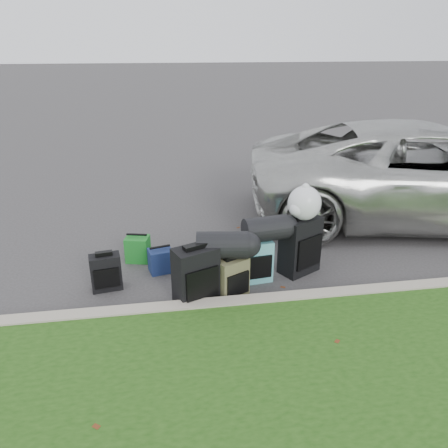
{
  "coord_description": "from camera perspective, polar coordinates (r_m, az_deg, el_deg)",
  "views": [
    {
      "loc": [
        -0.92,
        -5.03,
        2.77
      ],
      "look_at": [
        -0.1,
        0.2,
        0.55
      ],
      "focal_mm": 35.0,
      "sensor_mm": 36.0,
      "label": 1
    }
  ],
  "objects": [
    {
      "name": "ground",
      "position": [
        5.81,
        1.28,
        -5.7
      ],
      "size": [
        120.0,
        120.0,
        0.0
      ],
      "primitive_type": "plane",
      "color": "#383535",
      "rests_on": "ground"
    },
    {
      "name": "curb",
      "position": [
        4.93,
        3.36,
        -10.41
      ],
      "size": [
        120.0,
        0.18,
        0.15
      ],
      "primitive_type": "cube",
      "color": "#9E937F",
      "rests_on": "ground"
    },
    {
      "name": "suv",
      "position": [
        7.88,
        24.98,
        6.11
      ],
      "size": [
        6.16,
        3.77,
        1.59
      ],
      "primitive_type": "imported",
      "rotation": [
        0.0,
        0.0,
        1.36
      ],
      "color": "#B7B7B2",
      "rests_on": "ground"
    },
    {
      "name": "suitcase_small_black",
      "position": [
        5.43,
        -15.16,
        -6.1
      ],
      "size": [
        0.38,
        0.25,
        0.45
      ],
      "primitive_type": "cube",
      "rotation": [
        0.0,
        0.0,
        0.16
      ],
      "color": "black",
      "rests_on": "ground"
    },
    {
      "name": "suitcase_large_black_left",
      "position": [
        4.92,
        -3.7,
        -6.81
      ],
      "size": [
        0.55,
        0.45,
        0.69
      ],
      "primitive_type": "cube",
      "rotation": [
        0.0,
        0.0,
        0.39
      ],
      "color": "black",
      "rests_on": "ground"
    },
    {
      "name": "suitcase_olive",
      "position": [
        5.07,
        1.01,
        -7.07
      ],
      "size": [
        0.42,
        0.36,
        0.49
      ],
      "primitive_type": "cube",
      "rotation": [
        0.0,
        0.0,
        0.47
      ],
      "color": "#49472C",
      "rests_on": "ground"
    },
    {
      "name": "suitcase_teal",
      "position": [
        5.42,
        4.24,
        -4.81
      ],
      "size": [
        0.4,
        0.26,
        0.54
      ],
      "primitive_type": "cube",
      "rotation": [
        0.0,
        0.0,
        0.11
      ],
      "color": "teal",
      "rests_on": "ground"
    },
    {
      "name": "suitcase_large_black_right",
      "position": [
        5.64,
        9.89,
        -2.74
      ],
      "size": [
        0.58,
        0.5,
        0.74
      ],
      "primitive_type": "cube",
      "rotation": [
        0.0,
        0.0,
        0.5
      ],
      "color": "black",
      "rests_on": "ground"
    },
    {
      "name": "tote_green",
      "position": [
        6.03,
        -11.19,
        -3.2
      ],
      "size": [
        0.35,
        0.31,
        0.34
      ],
      "primitive_type": "cube",
      "rotation": [
        0.0,
        0.0,
        -0.23
      ],
      "color": "#1B7B25",
      "rests_on": "ground"
    },
    {
      "name": "tote_navy",
      "position": [
        5.71,
        -8.28,
        -4.75
      ],
      "size": [
        0.34,
        0.29,
        0.31
      ],
      "primitive_type": "cube",
      "rotation": [
        0.0,
        0.0,
        0.23
      ],
      "color": "navy",
      "rests_on": "ground"
    },
    {
      "name": "duffel_left",
      "position": [
        4.92,
        -0.2,
        -2.77
      ],
      "size": [
        0.62,
        0.39,
        0.31
      ],
      "primitive_type": "cylinder",
      "rotation": [
        0.0,
        1.57,
        -0.14
      ],
      "color": "black",
      "rests_on": "suitcase_olive"
    },
    {
      "name": "duffel_right",
      "position": [
        5.27,
        5.51,
        -0.63
      ],
      "size": [
        0.58,
        0.38,
        0.3
      ],
      "primitive_type": "cylinder",
      "rotation": [
        0.0,
        1.57,
        0.14
      ],
      "color": "black",
      "rests_on": "suitcase_teal"
    },
    {
      "name": "trash_bag",
      "position": [
        5.41,
        10.47,
        2.7
      ],
      "size": [
        0.41,
        0.41,
        0.41
      ],
      "primitive_type": "sphere",
      "color": "white",
      "rests_on": "suitcase_large_black_right"
    }
  ]
}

